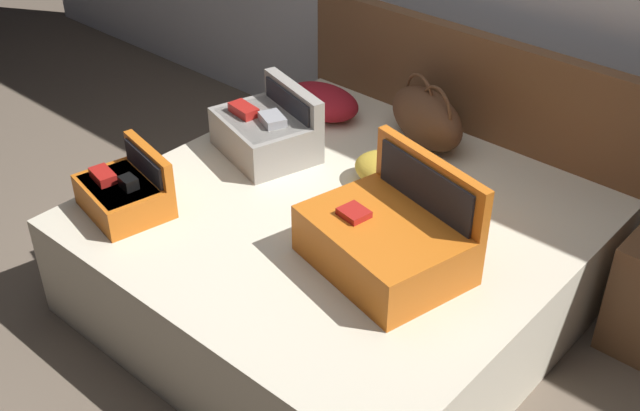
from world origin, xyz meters
name	(u,v)px	position (x,y,z in m)	size (l,w,h in m)	color
ground_plane	(280,345)	(0.00, 0.00, 0.00)	(12.00, 12.00, 0.00)	#6B5B4C
bed	(341,257)	(0.00, 0.40, 0.24)	(1.88, 1.85, 0.49)	beige
headboard	(466,128)	(0.00, 1.36, 0.50)	(1.92, 0.08, 1.00)	brown
hard_case_large	(387,239)	(0.36, 0.23, 0.62)	(0.68, 0.58, 0.42)	#D16619
hard_case_medium	(266,131)	(-0.58, 0.54, 0.61)	(0.54, 0.48, 0.31)	gray
hard_case_small	(125,192)	(-0.69, -0.19, 0.58)	(0.42, 0.37, 0.26)	#D16619
duffel_bag	(427,117)	(-0.08, 1.12, 0.63)	(0.54, 0.40, 0.33)	brown
pillow_near_headboard	(321,102)	(-0.63, 0.98, 0.58)	(0.42, 0.25, 0.17)	maroon
pillow_center_head	(403,175)	(0.09, 0.71, 0.56)	(0.46, 0.29, 0.15)	gold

